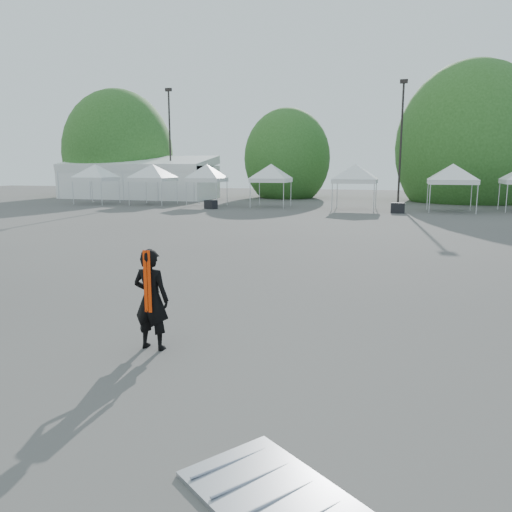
# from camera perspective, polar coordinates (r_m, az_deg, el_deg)

# --- Properties ---
(ground) EXTENTS (120.00, 120.00, 0.00)m
(ground) POSITION_cam_1_polar(r_m,az_deg,el_deg) (11.00, -1.37, -6.32)
(ground) COLOR #474442
(ground) RESTS_ON ground
(marquee) EXTENTS (15.00, 6.25, 4.23)m
(marquee) POSITION_cam_1_polar(r_m,az_deg,el_deg) (51.63, -13.24, 8.63)
(marquee) COLOR white
(marquee) RESTS_ON ground
(light_pole_west) EXTENTS (0.60, 0.25, 10.30)m
(light_pole_west) POSITION_cam_1_polar(r_m,az_deg,el_deg) (48.96, -9.82, 13.13)
(light_pole_west) COLOR black
(light_pole_west) RESTS_ON ground
(light_pole_east) EXTENTS (0.60, 0.25, 9.80)m
(light_pole_east) POSITION_cam_1_polar(r_m,az_deg,el_deg) (42.13, 16.26, 13.04)
(light_pole_east) COLOR black
(light_pole_east) RESTS_ON ground
(tree_far_w) EXTENTS (4.80, 4.80, 7.30)m
(tree_far_w) POSITION_cam_1_polar(r_m,az_deg,el_deg) (56.24, -15.46, 11.26)
(tree_far_w) COLOR #382314
(tree_far_w) RESTS_ON ground
(tree_mid_w) EXTENTS (4.16, 4.16, 6.33)m
(tree_mid_w) POSITION_cam_1_polar(r_m,az_deg,el_deg) (51.30, 3.58, 11.06)
(tree_mid_w) COLOR #382314
(tree_mid_w) RESTS_ON ground
(tree_mid_e) EXTENTS (5.12, 5.12, 7.79)m
(tree_mid_e) POSITION_cam_1_polar(r_m,az_deg,el_deg) (49.43, 23.34, 11.36)
(tree_mid_e) COLOR #382314
(tree_mid_e) RESTS_ON ground
(tent_a) EXTENTS (4.13, 4.13, 3.88)m
(tent_a) POSITION_cam_1_polar(r_m,az_deg,el_deg) (44.84, -17.89, 9.61)
(tent_a) COLOR silver
(tent_a) RESTS_ON ground
(tent_b) EXTENTS (4.42, 4.42, 3.88)m
(tent_b) POSITION_cam_1_polar(r_m,az_deg,el_deg) (42.66, -11.73, 9.88)
(tent_b) COLOR silver
(tent_b) RESTS_ON ground
(tent_c) EXTENTS (3.80, 3.80, 3.88)m
(tent_c) POSITION_cam_1_polar(r_m,az_deg,el_deg) (40.24, -5.65, 10.04)
(tent_c) COLOR silver
(tent_c) RESTS_ON ground
(tent_d) EXTENTS (3.99, 3.99, 3.88)m
(tent_d) POSITION_cam_1_polar(r_m,az_deg,el_deg) (39.22, 1.74, 10.08)
(tent_d) COLOR silver
(tent_d) RESTS_ON ground
(tent_e) EXTENTS (4.43, 4.43, 3.88)m
(tent_e) POSITION_cam_1_polar(r_m,az_deg,el_deg) (37.65, 11.31, 9.89)
(tent_e) COLOR silver
(tent_e) RESTS_ON ground
(tent_f) EXTENTS (4.50, 4.50, 3.88)m
(tent_f) POSITION_cam_1_polar(r_m,az_deg,el_deg) (37.58, 21.60, 9.38)
(tent_f) COLOR silver
(tent_f) RESTS_ON ground
(man) EXTENTS (0.67, 0.46, 1.77)m
(man) POSITION_cam_1_polar(r_m,az_deg,el_deg) (8.76, -11.89, -4.85)
(man) COLOR black
(man) RESTS_ON ground
(barrier_mid) EXTENTS (2.52, 2.29, 0.07)m
(barrier_mid) POSITION_cam_1_polar(r_m,az_deg,el_deg) (5.11, 4.13, -27.04)
(barrier_mid) COLOR #AAACB2
(barrier_mid) RESTS_ON ground
(crate_west) EXTENTS (1.00, 0.90, 0.64)m
(crate_west) POSITION_cam_1_polar(r_m,az_deg,el_deg) (37.75, -5.19, 5.88)
(crate_west) COLOR black
(crate_west) RESTS_ON ground
(crate_mid) EXTENTS (0.93, 0.74, 0.70)m
(crate_mid) POSITION_cam_1_polar(r_m,az_deg,el_deg) (35.49, 15.89, 5.31)
(crate_mid) COLOR black
(crate_mid) RESTS_ON ground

